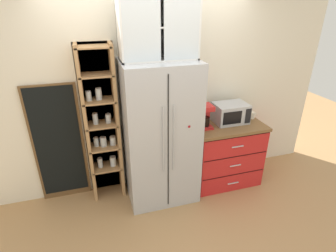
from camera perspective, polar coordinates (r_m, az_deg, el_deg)
The scene contains 12 objects.
ground_plane at distance 3.78m, azimuth -1.44°, elevation -13.98°, with size 10.64×10.64×0.00m, color tan.
wall_back_cream at distance 3.50m, azimuth -3.42°, elevation 6.61°, with size 4.95×0.10×2.55m, color silver.
refrigerator at distance 3.30m, azimuth -1.66°, elevation -1.63°, with size 0.87×0.70×1.80m.
pantry_shelf_column at distance 3.40m, azimuth -13.97°, elevation 0.40°, with size 0.44×0.31×1.98m.
counter_cabinet at distance 3.87m, azimuth 11.94°, elevation -5.53°, with size 0.96×0.64×0.90m.
microwave at distance 3.68m, azimuth 13.20°, elevation 2.74°, with size 0.44×0.33×0.26m.
coffee_maker at distance 3.46m, azimuth 7.78°, elevation 2.20°, with size 0.17×0.20×0.31m.
mug_cream at distance 3.91m, azimuth 17.51°, elevation 2.22°, with size 0.12×0.08×0.09m.
mug_charcoal at distance 3.61m, azimuth 13.02°, elevation 0.88°, with size 0.12×0.08×0.10m.
bottle_cobalt at distance 3.60m, azimuth 12.87°, elevation 1.93°, with size 0.06×0.06×0.25m.
upper_cabinet at distance 3.00m, azimuth -2.23°, elevation 20.46°, with size 0.84×0.32×0.69m.
chalkboard_menu at distance 3.58m, azimuth -22.32°, elevation -3.65°, with size 0.60×0.04×1.54m.
Camera 1 is at (-0.76, -2.83, 2.39)m, focal length 28.51 mm.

